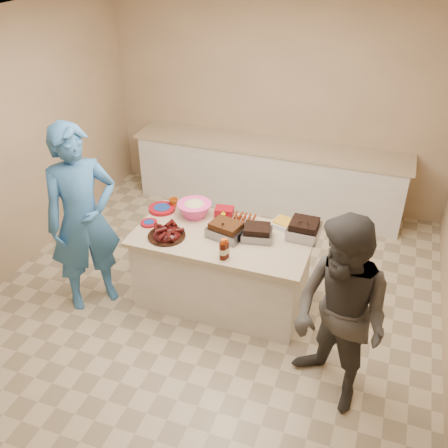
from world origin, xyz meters
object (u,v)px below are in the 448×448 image
(plastic_cup, at_px, (174,206))
(bbq_bottle_b, at_px, (226,257))
(coleslaw_bowl, at_px, (195,215))
(guest_blue, at_px, (97,298))
(bbq_bottle_a, at_px, (223,259))
(mustard_bottle, at_px, (223,222))
(roasting_pan, at_px, (303,237))
(guest_gray, at_px, (328,393))
(island, at_px, (222,300))
(rib_platter, at_px, (167,237))

(plastic_cup, bearing_deg, bbq_bottle_b, -39.40)
(coleslaw_bowl, distance_m, bbq_bottle_b, 0.79)
(plastic_cup, distance_m, guest_blue, 1.25)
(bbq_bottle_a, relative_size, mustard_bottle, 1.63)
(bbq_bottle_b, relative_size, mustard_bottle, 1.52)
(roasting_pan, xyz_separation_m, guest_gray, (0.50, -1.06, -0.80))
(island, xyz_separation_m, roasting_pan, (0.73, 0.24, 0.80))
(mustard_bottle, bearing_deg, coleslaw_bowl, 176.85)
(guest_blue, bearing_deg, mustard_bottle, -20.30)
(guest_blue, height_order, guest_gray, guest_gray)
(island, height_order, guest_blue, island)
(bbq_bottle_b, bearing_deg, island, 114.81)
(plastic_cup, height_order, guest_gray, plastic_cup)
(bbq_bottle_b, distance_m, guest_gray, 1.44)
(coleslaw_bowl, xyz_separation_m, guest_blue, (-0.86, -0.66, -0.80))
(mustard_bottle, height_order, guest_gray, mustard_bottle)
(rib_platter, relative_size, plastic_cup, 3.71)
(island, xyz_separation_m, coleslaw_bowl, (-0.39, 0.26, 0.80))
(rib_platter, distance_m, mustard_bottle, 0.60)
(bbq_bottle_b, relative_size, plastic_cup, 1.96)
(coleslaw_bowl, xyz_separation_m, plastic_cup, (-0.28, 0.10, 0.00))
(rib_platter, relative_size, coleslaw_bowl, 1.04)
(mustard_bottle, relative_size, guest_gray, 0.07)
(roasting_pan, height_order, guest_gray, roasting_pan)
(mustard_bottle, xyz_separation_m, guest_blue, (-1.18, -0.65, -0.80))
(island, relative_size, mustard_bottle, 13.46)
(bbq_bottle_a, relative_size, bbq_bottle_b, 1.08)
(coleslaw_bowl, distance_m, bbq_bottle_a, 0.81)
(coleslaw_bowl, relative_size, bbq_bottle_b, 1.82)
(island, distance_m, bbq_bottle_a, 0.89)
(rib_platter, height_order, guest_gray, rib_platter)
(bbq_bottle_a, xyz_separation_m, mustard_bottle, (-0.21, 0.59, 0.00))
(coleslaw_bowl, distance_m, plastic_cup, 0.29)
(rib_platter, relative_size, guest_blue, 0.19)
(rib_platter, distance_m, bbq_bottle_b, 0.65)
(mustard_bottle, distance_m, guest_blue, 1.57)
(coleslaw_bowl, xyz_separation_m, bbq_bottle_a, (0.53, -0.61, 0.00))
(bbq_bottle_b, relative_size, guest_blue, 0.10)
(rib_platter, bearing_deg, bbq_bottle_a, -14.04)
(roasting_pan, height_order, coleslaw_bowl, coleslaw_bowl)
(roasting_pan, height_order, plastic_cup, roasting_pan)
(mustard_bottle, xyz_separation_m, guest_gray, (1.31, -1.06, -0.80))
(roasting_pan, height_order, guest_blue, roasting_pan)
(island, bearing_deg, guest_blue, -162.01)
(plastic_cup, bearing_deg, bbq_bottle_a, -41.27)
(mustard_bottle, bearing_deg, island, -72.44)
(bbq_bottle_b, bearing_deg, roasting_pan, 43.49)
(roasting_pan, distance_m, bbq_bottle_a, 0.84)
(coleslaw_bowl, xyz_separation_m, bbq_bottle_b, (0.54, -0.57, 0.00))
(mustard_bottle, relative_size, plastic_cup, 1.29)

